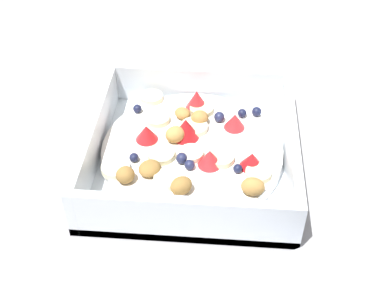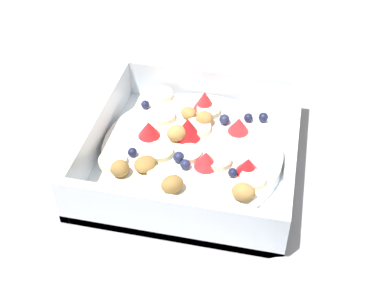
{
  "view_description": "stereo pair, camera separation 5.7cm",
  "coord_description": "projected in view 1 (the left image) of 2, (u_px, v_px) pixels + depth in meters",
  "views": [
    {
      "loc": [
        0.44,
        0.03,
        0.41
      ],
      "look_at": [
        0.01,
        -0.0,
        0.03
      ],
      "focal_mm": 47.95,
      "sensor_mm": 36.0,
      "label": 1
    },
    {
      "loc": [
        0.43,
        0.09,
        0.41
      ],
      "look_at": [
        0.01,
        -0.0,
        0.03
      ],
      "focal_mm": 47.95,
      "sensor_mm": 36.0,
      "label": 2
    }
  ],
  "objects": [
    {
      "name": "spoon",
      "position": [
        167.0,
        71.0,
        0.73
      ],
      "size": [
        0.08,
        0.17,
        0.01
      ],
      "color": "silver",
      "rests_on": "ground"
    },
    {
      "name": "fruit_bowl",
      "position": [
        192.0,
        151.0,
        0.58
      ],
      "size": [
        0.23,
        0.23,
        0.06
      ],
      "color": "white",
      "rests_on": "ground"
    },
    {
      "name": "ground_plane",
      "position": [
        193.0,
        158.0,
        0.6
      ],
      "size": [
        2.4,
        2.4,
        0.0
      ],
      "primitive_type": "plane",
      "color": "#9E9EA3"
    }
  ]
}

